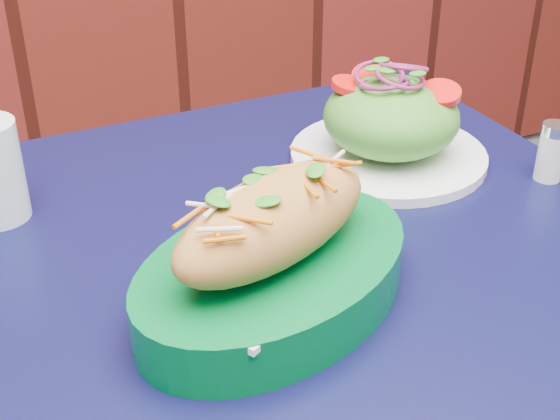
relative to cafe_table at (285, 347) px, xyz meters
name	(u,v)px	position (x,y,z in m)	size (l,w,h in m)	color
cafe_table	(285,347)	(0.00, 0.00, 0.00)	(0.80, 0.80, 0.75)	black
banh_mi_basket	(274,256)	(-0.03, -0.03, 0.14)	(0.33, 0.28, 0.13)	#005C25
salad_plate	(390,124)	(0.21, 0.16, 0.13)	(0.23, 0.23, 0.12)	white
salt_shaker	(552,152)	(0.35, 0.04, 0.12)	(0.03, 0.03, 0.07)	white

